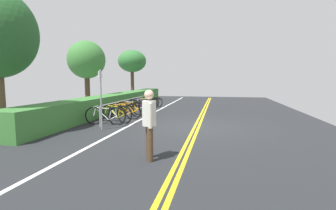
{
  "coord_description": "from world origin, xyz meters",
  "views": [
    {
      "loc": [
        -9.65,
        -0.8,
        1.87
      ],
      "look_at": [
        1.71,
        1.49,
        0.64
      ],
      "focal_mm": 26.74,
      "sensor_mm": 36.0,
      "label": 1
    }
  ],
  "objects_px": {
    "tree_mid": "(86,60)",
    "sign_post_near": "(101,94)",
    "bicycle_1": "(115,114)",
    "bicycle_7": "(144,104)",
    "bicycle_6": "(142,105)",
    "bicycle_9": "(152,102)",
    "tree_far_right": "(132,62)",
    "bicycle_4": "(131,108)",
    "bicycle_5": "(134,107)",
    "bike_rack": "(133,102)",
    "bicycle_2": "(122,111)",
    "bicycle_8": "(146,103)",
    "pedestrian": "(149,120)",
    "bicycle_3": "(127,110)",
    "bicycle_0": "(105,116)"
  },
  "relations": [
    {
      "from": "tree_mid",
      "to": "sign_post_near",
      "type": "bearing_deg",
      "value": -146.9
    },
    {
      "from": "bicycle_1",
      "to": "bicycle_7",
      "type": "distance_m",
      "value": 4.55
    },
    {
      "from": "bicycle_6",
      "to": "tree_mid",
      "type": "height_order",
      "value": "tree_mid"
    },
    {
      "from": "bicycle_9",
      "to": "sign_post_near",
      "type": "height_order",
      "value": "sign_post_near"
    },
    {
      "from": "tree_mid",
      "to": "tree_far_right",
      "type": "relative_size",
      "value": 0.97
    },
    {
      "from": "bicycle_4",
      "to": "bicycle_5",
      "type": "distance_m",
      "value": 0.87
    },
    {
      "from": "bicycle_5",
      "to": "bicycle_7",
      "type": "bearing_deg",
      "value": -5.55
    },
    {
      "from": "bike_rack",
      "to": "bicycle_2",
      "type": "height_order",
      "value": "bike_rack"
    },
    {
      "from": "bicycle_7",
      "to": "bicycle_5",
      "type": "bearing_deg",
      "value": 174.45
    },
    {
      "from": "bicycle_5",
      "to": "bike_rack",
      "type": "bearing_deg",
      "value": -163.77
    },
    {
      "from": "bicycle_8",
      "to": "tree_far_right",
      "type": "height_order",
      "value": "tree_far_right"
    },
    {
      "from": "bicycle_4",
      "to": "bicycle_5",
      "type": "height_order",
      "value": "bicycle_4"
    },
    {
      "from": "bicycle_2",
      "to": "bicycle_4",
      "type": "distance_m",
      "value": 1.47
    },
    {
      "from": "bicycle_9",
      "to": "pedestrian",
      "type": "xyz_separation_m",
      "value": [
        -10.66,
        -2.83,
        0.6
      ]
    },
    {
      "from": "bicycle_6",
      "to": "tree_far_right",
      "type": "xyz_separation_m",
      "value": [
        6.81,
        2.95,
        2.95
      ]
    },
    {
      "from": "pedestrian",
      "to": "sign_post_near",
      "type": "bearing_deg",
      "value": 41.94
    },
    {
      "from": "bicycle_3",
      "to": "tree_far_right",
      "type": "xyz_separation_m",
      "value": [
        9.05,
        2.92,
        2.96
      ]
    },
    {
      "from": "sign_post_near",
      "to": "pedestrian",
      "type": "bearing_deg",
      "value": -138.06
    },
    {
      "from": "bicycle_4",
      "to": "sign_post_near",
      "type": "xyz_separation_m",
      "value": [
        -3.9,
        -0.29,
        0.97
      ]
    },
    {
      "from": "bicycle_6",
      "to": "sign_post_near",
      "type": "bearing_deg",
      "value": -178.34
    },
    {
      "from": "bicycle_2",
      "to": "sign_post_near",
      "type": "bearing_deg",
      "value": -175.36
    },
    {
      "from": "bicycle_0",
      "to": "bicycle_9",
      "type": "relative_size",
      "value": 1.09
    },
    {
      "from": "bicycle_9",
      "to": "bike_rack",
      "type": "bearing_deg",
      "value": 178.45
    },
    {
      "from": "bicycle_1",
      "to": "bicycle_3",
      "type": "bearing_deg",
      "value": 0.45
    },
    {
      "from": "bicycle_0",
      "to": "bicycle_3",
      "type": "height_order",
      "value": "bicycle_0"
    },
    {
      "from": "bicycle_2",
      "to": "bicycle_5",
      "type": "height_order",
      "value": "bicycle_2"
    },
    {
      "from": "bicycle_0",
      "to": "bicycle_6",
      "type": "relative_size",
      "value": 0.95
    },
    {
      "from": "bicycle_1",
      "to": "bicycle_2",
      "type": "relative_size",
      "value": 0.97
    },
    {
      "from": "sign_post_near",
      "to": "tree_mid",
      "type": "bearing_deg",
      "value": 33.1
    },
    {
      "from": "bicycle_9",
      "to": "pedestrian",
      "type": "bearing_deg",
      "value": -165.12
    },
    {
      "from": "bicycle_2",
      "to": "bicycle_3",
      "type": "bearing_deg",
      "value": -0.47
    },
    {
      "from": "bicycle_2",
      "to": "tree_mid",
      "type": "distance_m",
      "value": 5.52
    },
    {
      "from": "sign_post_near",
      "to": "bicycle_8",
      "type": "bearing_deg",
      "value": 2.98
    },
    {
      "from": "bike_rack",
      "to": "bicycle_9",
      "type": "relative_size",
      "value": 4.87
    },
    {
      "from": "pedestrian",
      "to": "tree_mid",
      "type": "xyz_separation_m",
      "value": [
        8.68,
        6.38,
        2.05
      ]
    },
    {
      "from": "bicycle_6",
      "to": "tree_far_right",
      "type": "distance_m",
      "value": 7.99
    },
    {
      "from": "bicycle_7",
      "to": "sign_post_near",
      "type": "relative_size",
      "value": 0.82
    },
    {
      "from": "bicycle_0",
      "to": "bicycle_6",
      "type": "bearing_deg",
      "value": -2.33
    },
    {
      "from": "sign_post_near",
      "to": "bicycle_0",
      "type": "bearing_deg",
      "value": 18.41
    },
    {
      "from": "bicycle_1",
      "to": "bicycle_9",
      "type": "distance_m",
      "value": 6.11
    },
    {
      "from": "bicycle_2",
      "to": "bicycle_7",
      "type": "relative_size",
      "value": 1.01
    },
    {
      "from": "bicycle_4",
      "to": "bicycle_8",
      "type": "relative_size",
      "value": 1.05
    },
    {
      "from": "bike_rack",
      "to": "bicycle_4",
      "type": "xyz_separation_m",
      "value": [
        -0.41,
        0.0,
        -0.28
      ]
    },
    {
      "from": "bicycle_7",
      "to": "bicycle_9",
      "type": "xyz_separation_m",
      "value": [
        1.57,
        -0.09,
        -0.03
      ]
    },
    {
      "from": "bicycle_3",
      "to": "bicycle_8",
      "type": "relative_size",
      "value": 1.07
    },
    {
      "from": "pedestrian",
      "to": "tree_far_right",
      "type": "height_order",
      "value": "tree_far_right"
    },
    {
      "from": "bicycle_2",
      "to": "sign_post_near",
      "type": "height_order",
      "value": "sign_post_near"
    },
    {
      "from": "bicycle_3",
      "to": "bicycle_6",
      "type": "relative_size",
      "value": 0.94
    },
    {
      "from": "bicycle_6",
      "to": "bicycle_7",
      "type": "height_order",
      "value": "bicycle_6"
    },
    {
      "from": "bicycle_4",
      "to": "pedestrian",
      "type": "bearing_deg",
      "value": -156.8
    }
  ]
}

